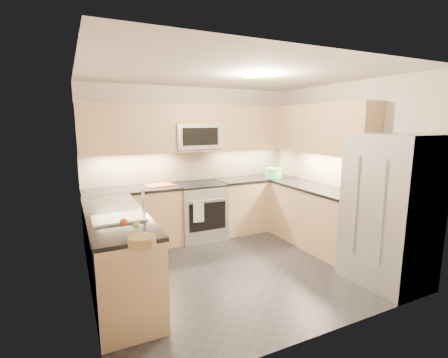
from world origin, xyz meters
TOP-DOWN VIEW (x-y plane):
  - floor at (0.00, 0.00)m, footprint 3.60×3.20m
  - ceiling at (0.00, 0.00)m, footprint 3.60×3.20m
  - wall_back at (0.00, 1.60)m, footprint 3.60×0.02m
  - wall_front at (0.00, -1.60)m, footprint 3.60×0.02m
  - wall_left at (-1.80, 0.00)m, footprint 0.02×3.20m
  - wall_right at (1.80, 0.00)m, footprint 0.02×3.20m
  - base_cab_back_left at (-1.09, 1.30)m, footprint 1.42×0.60m
  - base_cab_back_right at (1.09, 1.30)m, footprint 1.42×0.60m
  - base_cab_right at (1.50, 0.15)m, footprint 0.60×1.70m
  - base_cab_peninsula at (-1.50, 0.00)m, footprint 0.60×2.00m
  - countertop_back_left at (-1.09, 1.30)m, footprint 1.42×0.63m
  - countertop_back_right at (1.09, 1.30)m, footprint 1.42×0.63m
  - countertop_right at (1.50, 0.15)m, footprint 0.63×1.70m
  - countertop_peninsula at (-1.50, 0.00)m, footprint 0.63×2.00m
  - upper_cab_back at (0.00, 1.43)m, footprint 3.60×0.35m
  - upper_cab_right at (1.62, 0.28)m, footprint 0.35×1.95m
  - backsplash_back at (0.00, 1.60)m, footprint 3.60×0.01m
  - backsplash_right at (1.80, 0.45)m, footprint 0.01×2.30m
  - gas_range at (0.00, 1.28)m, footprint 0.76×0.65m
  - range_cooktop at (0.00, 1.28)m, footprint 0.76×0.65m
  - oven_door_glass at (0.00, 0.95)m, footprint 0.62×0.02m
  - oven_handle at (0.00, 0.93)m, footprint 0.60×0.02m
  - microwave at (0.00, 1.40)m, footprint 0.76×0.40m
  - microwave_door at (0.00, 1.20)m, footprint 0.60×0.01m
  - refrigerator at (1.45, -1.15)m, footprint 0.70×0.90m
  - fridge_handle_left at (1.08, -1.33)m, footprint 0.02×0.02m
  - fridge_handle_right at (1.08, -0.97)m, footprint 0.02×0.02m
  - sink_basin at (-1.50, -0.25)m, footprint 0.52×0.38m
  - faucet at (-1.24, -0.25)m, footprint 0.03×0.03m
  - utensil_bowl at (1.38, 1.16)m, footprint 0.34×0.34m
  - cutting_board at (-0.65, 1.35)m, footprint 0.43×0.32m
  - fruit_basket at (-1.44, -1.09)m, footprint 0.29×0.29m
  - fruit_apple at (-1.53, -0.76)m, footprint 0.07×0.07m
  - fruit_pear at (-1.44, -0.87)m, footprint 0.06×0.06m
  - dish_towel_check at (-0.17, 0.91)m, footprint 0.17×0.04m

SIDE VIEW (x-z plane):
  - floor at x=0.00m, z-range 0.00..0.00m
  - base_cab_back_left at x=-1.09m, z-range 0.00..0.90m
  - base_cab_back_right at x=1.09m, z-range 0.00..0.90m
  - base_cab_right at x=1.50m, z-range 0.00..0.90m
  - base_cab_peninsula at x=-1.50m, z-range 0.00..0.90m
  - oven_door_glass at x=0.00m, z-range 0.22..0.68m
  - gas_range at x=0.00m, z-range 0.00..0.91m
  - dish_towel_check at x=-0.17m, z-range 0.39..0.71m
  - oven_handle at x=0.00m, z-range 0.71..0.73m
  - sink_basin at x=-1.50m, z-range 0.80..0.96m
  - refrigerator at x=1.45m, z-range 0.00..1.80m
  - range_cooktop at x=0.00m, z-range 0.90..0.93m
  - countertop_back_left at x=-1.09m, z-range 0.90..0.94m
  - countertop_back_right at x=1.09m, z-range 0.90..0.94m
  - countertop_right at x=1.50m, z-range 0.90..0.94m
  - countertop_peninsula at x=-1.50m, z-range 0.90..0.94m
  - cutting_board at x=-0.65m, z-range 0.94..0.95m
  - fridge_handle_left at x=1.08m, z-range 0.35..1.55m
  - fridge_handle_right at x=1.08m, z-range 0.35..1.55m
  - fruit_basket at x=-1.44m, z-range 0.94..1.02m
  - utensil_bowl at x=1.38m, z-range 0.94..1.11m
  - fruit_apple at x=-1.53m, z-range 1.02..1.09m
  - fruit_pear at x=-1.44m, z-range 1.02..1.09m
  - faucet at x=-1.24m, z-range 0.94..1.22m
  - backsplash_back at x=0.00m, z-range 0.94..1.45m
  - backsplash_right at x=1.80m, z-range 0.94..1.45m
  - wall_back at x=0.00m, z-range 0.00..2.50m
  - wall_front at x=0.00m, z-range 0.00..2.50m
  - wall_left at x=-1.80m, z-range 0.00..2.50m
  - wall_right at x=1.80m, z-range 0.00..2.50m
  - microwave at x=0.00m, z-range 1.50..1.90m
  - microwave_door at x=0.00m, z-range 1.56..1.84m
  - upper_cab_back at x=0.00m, z-range 1.45..2.20m
  - upper_cab_right at x=1.62m, z-range 1.45..2.20m
  - ceiling at x=0.00m, z-range 2.49..2.51m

